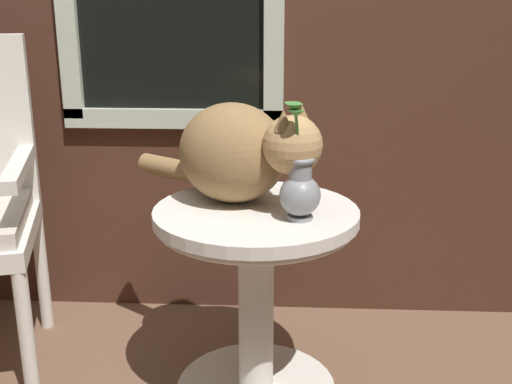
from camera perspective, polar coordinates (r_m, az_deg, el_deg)
The scene contains 3 objects.
wicker_side_table at distance 1.84m, azimuth 0.00°, elevation -7.50°, with size 0.58×0.58×0.60m.
cat at distance 1.79m, azimuth -1.63°, elevation 3.66°, with size 0.58×0.44×0.30m.
pewter_vase_with_ivy at distance 1.66m, azimuth 4.01°, elevation 0.52°, with size 0.11×0.14×0.32m.
Camera 1 is at (0.29, -1.47, 1.16)m, focal length 43.83 mm.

